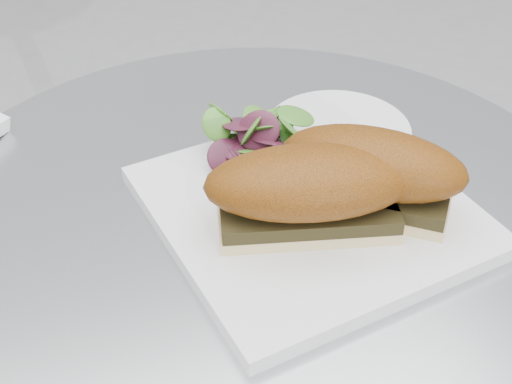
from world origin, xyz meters
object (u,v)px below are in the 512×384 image
sandwich_right (373,171)px  saucer (338,132)px  plate (310,210)px  sandwich_left (309,190)px

sandwich_right → saucer: bearing=115.0°
plate → sandwich_left: bearing=-117.5°
sandwich_left → sandwich_right: size_ratio=1.12×
sandwich_right → saucer: sandwich_right is taller
sandwich_right → plate: bearing=-166.1°
plate → sandwich_left: (-0.02, -0.03, 0.05)m
sandwich_left → saucer: (0.10, 0.14, -0.05)m
plate → saucer: 0.14m
plate → sandwich_left: 0.06m
sandwich_left → plate: bearing=76.8°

